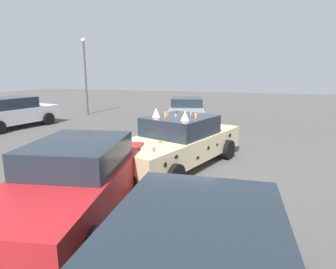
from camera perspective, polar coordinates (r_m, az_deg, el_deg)
The scene contains 6 objects.
ground_plane at distance 8.33m, azimuth 1.98°, elevation -6.19°, with size 60.00×60.00×0.00m, color #514F4C.
art_car_decorated at distance 8.15m, azimuth 2.12°, elevation -1.46°, with size 4.95×3.18×1.69m.
parked_sedan_row_back_far at distance 14.84m, azimuth 3.82°, elevation 4.89°, with size 4.21×2.60×1.34m.
parked_sedan_row_back_center at distance 15.63m, azimuth -29.14°, elevation 3.92°, with size 4.47×2.62×1.48m.
parked_sedan_far_left at distance 5.52m, azimuth -18.29°, elevation -8.91°, with size 4.56×2.54×1.43m.
lot_lamp_post at distance 18.59m, azimuth -16.45°, elevation 12.52°, with size 0.28×0.28×4.66m.
Camera 1 is at (-7.59, -2.12, 2.70)m, focal length 30.08 mm.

